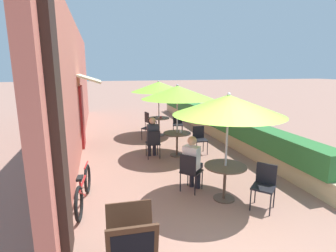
% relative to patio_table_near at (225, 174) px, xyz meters
% --- Properties ---
extents(ground_plane, '(120.00, 120.00, 0.00)m').
position_rel_patio_table_near_xyz_m(ground_plane, '(-0.61, -1.46, -0.56)').
color(ground_plane, '#936B5B').
extents(cafe_facade_wall, '(0.98, 14.06, 4.20)m').
position_rel_patio_table_near_xyz_m(cafe_facade_wall, '(-3.15, 5.43, 1.53)').
color(cafe_facade_wall, '#C66B5B').
rests_on(cafe_facade_wall, ground_plane).
extents(planter_hedge, '(0.60, 13.06, 1.01)m').
position_rel_patio_table_near_xyz_m(planter_hedge, '(2.14, 5.47, -0.02)').
color(planter_hedge, tan).
rests_on(planter_hedge, ground_plane).
extents(patio_table_near, '(0.85, 0.85, 0.74)m').
position_rel_patio_table_near_xyz_m(patio_table_near, '(0.00, 0.00, 0.00)').
color(patio_table_near, brown).
rests_on(patio_table_near, ground_plane).
extents(patio_umbrella_near, '(2.18, 2.18, 2.22)m').
position_rel_patio_table_near_xyz_m(patio_umbrella_near, '(0.00, 0.00, 1.42)').
color(patio_umbrella_near, '#B7B7BC').
rests_on(patio_umbrella_near, ground_plane).
extents(cafe_chair_near_left, '(0.57, 0.57, 0.87)m').
position_rel_patio_table_near_xyz_m(cafe_chair_near_left, '(0.58, -0.51, -0.04)').
color(cafe_chair_near_left, black).
rests_on(cafe_chair_near_left, ground_plane).
extents(cafe_chair_near_right, '(0.57, 0.57, 0.87)m').
position_rel_patio_table_near_xyz_m(cafe_chair_near_right, '(-0.58, 0.51, -0.04)').
color(cafe_chair_near_right, black).
rests_on(cafe_chair_near_right, ground_plane).
extents(seated_patron_near_right, '(0.51, 0.51, 1.25)m').
position_rel_patio_table_near_xyz_m(seated_patron_near_right, '(-0.50, 0.58, 0.13)').
color(seated_patron_near_right, '#23232D').
rests_on(seated_patron_near_right, ground_plane).
extents(patio_table_mid, '(0.85, 0.85, 0.74)m').
position_rel_patio_table_near_xyz_m(patio_table_mid, '(-0.13, 2.96, 0.00)').
color(patio_table_mid, brown).
rests_on(patio_table_mid, ground_plane).
extents(patio_umbrella_mid, '(2.18, 2.18, 2.22)m').
position_rel_patio_table_near_xyz_m(patio_umbrella_mid, '(-0.13, 2.96, 1.42)').
color(patio_umbrella_mid, '#B7B7BC').
rests_on(patio_umbrella_mid, ground_plane).
extents(cafe_chair_mid_left, '(0.41, 0.41, 0.87)m').
position_rel_patio_table_near_xyz_m(cafe_chair_mid_left, '(-0.89, 2.90, -0.04)').
color(cafe_chair_mid_left, black).
rests_on(cafe_chair_mid_left, ground_plane).
extents(seated_patron_mid_left, '(0.35, 0.41, 1.25)m').
position_rel_patio_table_near_xyz_m(seated_patron_mid_left, '(-0.89, 3.02, 0.13)').
color(seated_patron_mid_left, '#23232D').
rests_on(seated_patron_mid_left, ground_plane).
extents(cafe_chair_mid_right, '(0.41, 0.41, 0.87)m').
position_rel_patio_table_near_xyz_m(cafe_chair_mid_right, '(0.64, 3.02, -0.04)').
color(cafe_chair_mid_right, black).
rests_on(cafe_chair_mid_right, ground_plane).
extents(coffee_cup_mid, '(0.07, 0.07, 0.09)m').
position_rel_patio_table_near_xyz_m(coffee_cup_mid, '(-0.04, 2.89, 0.22)').
color(coffee_cup_mid, white).
rests_on(coffee_cup_mid, patio_table_mid).
extents(patio_table_far, '(0.85, 0.85, 0.74)m').
position_rel_patio_table_near_xyz_m(patio_table_far, '(-0.09, 5.59, 0.00)').
color(patio_table_far, brown).
rests_on(patio_table_far, ground_plane).
extents(patio_umbrella_far, '(2.18, 2.18, 2.22)m').
position_rel_patio_table_near_xyz_m(patio_umbrella_far, '(-0.09, 5.59, 1.42)').
color(patio_umbrella_far, '#B7B7BC').
rests_on(patio_umbrella_far, ground_plane).
extents(cafe_chair_far_left, '(0.57, 0.57, 0.87)m').
position_rel_patio_table_near_xyz_m(cafe_chair_far_left, '(-0.59, 5.00, -0.04)').
color(cafe_chair_far_left, black).
rests_on(cafe_chair_far_left, ground_plane).
extents(cafe_chair_far_right, '(0.49, 0.49, 0.87)m').
position_rel_patio_table_near_xyz_m(cafe_chair_far_right, '(0.66, 5.46, -0.04)').
color(cafe_chair_far_right, black).
rests_on(cafe_chair_far_right, ground_plane).
extents(cafe_chair_far_back, '(0.49, 0.49, 0.87)m').
position_rel_patio_table_near_xyz_m(cafe_chair_far_back, '(-0.36, 6.32, -0.04)').
color(cafe_chair_far_back, black).
rests_on(cafe_chair_far_back, ground_plane).
extents(coffee_cup_far, '(0.07, 0.07, 0.09)m').
position_rel_patio_table_near_xyz_m(coffee_cup_far, '(-0.05, 5.45, 0.22)').
color(coffee_cup_far, '#B73D3D').
rests_on(coffee_cup_far, patio_table_far).
extents(bicycle_leaning, '(0.24, 1.73, 0.72)m').
position_rel_patio_table_near_xyz_m(bicycle_leaning, '(-2.81, 0.50, -0.22)').
color(bicycle_leaning, black).
rests_on(bicycle_leaning, ground_plane).
extents(menu_board, '(0.66, 0.65, 0.91)m').
position_rel_patio_table_near_xyz_m(menu_board, '(-2.12, -1.59, -0.11)').
color(menu_board, '#422819').
rests_on(menu_board, ground_plane).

